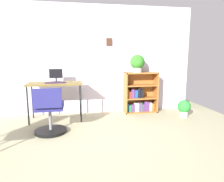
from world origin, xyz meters
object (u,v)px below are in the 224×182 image
desk (55,86)px  potted_plant_floor (184,108)px  monitor (56,76)px  keyboard (56,83)px  potted_plant_on_shelf (137,63)px  office_chair (50,114)px  bookshelf_low (140,95)px

desk → potted_plant_floor: 2.64m
monitor → keyboard: (0.00, -0.17, -0.11)m
desk → monitor: monitor is taller
desk → potted_plant_on_shelf: (1.72, 0.23, 0.43)m
keyboard → potted_plant_floor: 2.63m
office_chair → bookshelf_low: size_ratio=0.87×
potted_plant_on_shelf → potted_plant_floor: size_ratio=1.06×
desk → bookshelf_low: bearing=8.9°
office_chair → bookshelf_low: 2.11m
monitor → bookshelf_low: 1.85m
monitor → potted_plant_on_shelf: 1.72m
office_chair → potted_plant_on_shelf: (1.76, 0.98, 0.77)m
potted_plant_on_shelf → keyboard: bearing=-170.3°
desk → office_chair: bearing=-93.0°
desk → potted_plant_on_shelf: size_ratio=2.71×
keyboard → monitor: bearing=90.2°
monitor → desk: bearing=-98.8°
keyboard → potted_plant_on_shelf: 1.76m
bookshelf_low → potted_plant_floor: bearing=-36.3°
bookshelf_low → potted_plant_floor: 0.98m
desk → bookshelf_low: bookshelf_low is taller
keyboard → potted_plant_on_shelf: bearing=9.7°
monitor → potted_plant_on_shelf: (1.70, 0.12, 0.24)m
monitor → bookshelf_low: size_ratio=0.29×
monitor → potted_plant_floor: monitor is taller
office_chair → potted_plant_floor: 2.66m
office_chair → potted_plant_on_shelf: potted_plant_on_shelf is taller
potted_plant_floor → keyboard: bearing=174.9°
bookshelf_low → potted_plant_floor: (0.78, -0.57, -0.19)m
desk → keyboard: bearing=-74.1°
bookshelf_low → potted_plant_floor: size_ratio=2.49×
keyboard → bookshelf_low: bookshelf_low is taller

